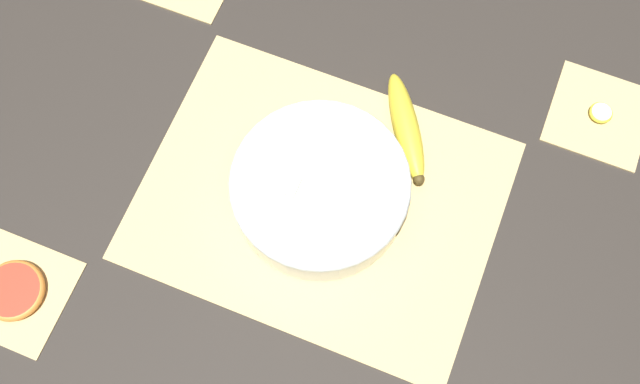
{
  "coord_description": "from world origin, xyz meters",
  "views": [
    {
      "loc": [
        -0.14,
        0.34,
        1.04
      ],
      "look_at": [
        0.0,
        0.0,
        0.04
      ],
      "focal_mm": 42.0,
      "sensor_mm": 36.0,
      "label": 1
    }
  ],
  "objects_px": {
    "banana_coin_single": "(601,113)",
    "grapefruit_slice": "(13,290)",
    "fruit_salad_bowl": "(320,189)",
    "whole_banana": "(406,128)"
  },
  "relations": [
    {
      "from": "grapefruit_slice",
      "to": "fruit_salad_bowl",
      "type": "bearing_deg",
      "value": -140.38
    },
    {
      "from": "whole_banana",
      "to": "fruit_salad_bowl",
      "type": "bearing_deg",
      "value": 61.14
    },
    {
      "from": "fruit_salad_bowl",
      "to": "banana_coin_single",
      "type": "height_order",
      "value": "fruit_salad_bowl"
    },
    {
      "from": "whole_banana",
      "to": "banana_coin_single",
      "type": "xyz_separation_m",
      "value": [
        -0.27,
        -0.14,
        -0.01
      ]
    },
    {
      "from": "fruit_salad_bowl",
      "to": "grapefruit_slice",
      "type": "distance_m",
      "value": 0.45
    },
    {
      "from": "banana_coin_single",
      "to": "grapefruit_slice",
      "type": "distance_m",
      "value": 0.9
    },
    {
      "from": "fruit_salad_bowl",
      "to": "grapefruit_slice",
      "type": "xyz_separation_m",
      "value": [
        0.35,
        0.29,
        -0.04
      ]
    },
    {
      "from": "whole_banana",
      "to": "banana_coin_single",
      "type": "bearing_deg",
      "value": -152.27
    },
    {
      "from": "banana_coin_single",
      "to": "fruit_salad_bowl",
      "type": "bearing_deg",
      "value": 39.47
    },
    {
      "from": "fruit_salad_bowl",
      "to": "whole_banana",
      "type": "relative_size",
      "value": 1.47
    }
  ]
}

